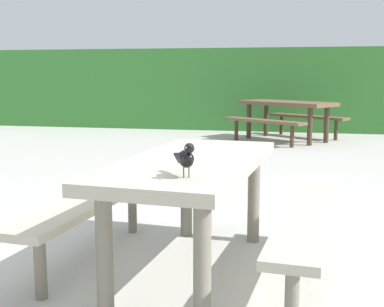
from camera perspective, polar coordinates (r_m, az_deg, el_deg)
ground_plane at (r=3.16m, az=3.92°, el=-14.66°), size 60.00×60.00×0.00m
hedge_wall at (r=12.30m, az=10.23°, el=7.11°), size 28.00×2.16×1.81m
picnic_table_foreground at (r=3.23m, az=0.05°, el=-3.75°), size 1.83×1.86×0.74m
bird_grackle at (r=2.58m, az=-0.62°, el=-0.48°), size 0.17×0.26×0.18m
picnic_table_mid_left at (r=9.86m, az=10.50°, el=4.66°), size 2.36×2.36×0.74m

